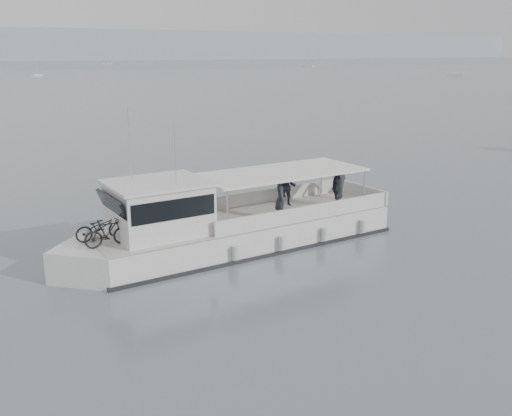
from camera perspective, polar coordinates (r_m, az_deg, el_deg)
ground at (r=21.88m, az=0.09°, el=-6.43°), size 1400.00×1400.00×0.00m
tour_boat at (r=23.91m, az=-3.72°, el=-1.90°), size 15.19×4.13×6.34m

